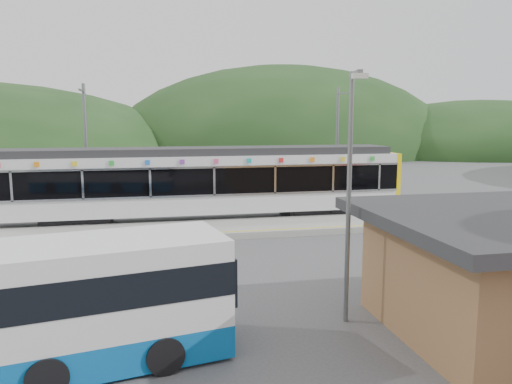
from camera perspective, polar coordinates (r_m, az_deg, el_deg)
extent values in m
plane|color=#4C4C4F|center=(20.07, -0.97, -6.61)|extent=(120.00, 120.00, 0.00)
ellipsoid|color=#1E3D19|center=(75.81, 3.18, 4.44)|extent=(52.00, 39.00, 26.00)
ellipsoid|color=#1E3D19|center=(83.00, 24.10, 4.07)|extent=(44.00, 33.00, 16.00)
cube|color=#9E9E99|center=(23.19, -2.53, -4.18)|extent=(26.00, 3.20, 0.30)
cube|color=yellow|center=(21.90, -1.97, -4.51)|extent=(26.00, 0.10, 0.01)
cube|color=black|center=(25.76, -19.68, -3.06)|extent=(3.20, 2.20, 0.56)
cube|color=black|center=(26.86, 6.59, -2.16)|extent=(3.20, 2.20, 0.56)
cube|color=silver|center=(25.49, -6.29, -1.04)|extent=(20.00, 2.90, 0.92)
cube|color=black|center=(25.33, -6.33, 1.61)|extent=(20.00, 2.96, 1.45)
cube|color=silver|center=(23.94, -5.96, -0.41)|extent=(20.00, 0.05, 0.10)
cube|color=silver|center=(23.77, -6.01, 2.81)|extent=(20.00, 0.05, 0.10)
cube|color=silver|center=(25.23, -6.37, 3.75)|extent=(20.00, 2.90, 0.45)
cube|color=#2D2D30|center=(25.20, -6.38, 4.67)|extent=(19.40, 2.50, 0.36)
cube|color=yellow|center=(28.19, 14.61, 1.41)|extent=(0.24, 2.92, 3.00)
cube|color=silver|center=(24.49, -26.17, 0.57)|extent=(0.10, 0.05, 1.35)
cube|color=silver|center=(23.92, -19.20, 0.79)|extent=(0.10, 0.05, 1.35)
cube|color=silver|center=(23.72, -12.00, 1.02)|extent=(0.10, 0.05, 1.35)
cube|color=silver|center=(23.90, -4.79, 1.23)|extent=(0.10, 0.05, 1.35)
cube|color=silver|center=(24.45, 2.21, 1.41)|extent=(0.10, 0.05, 1.35)
cube|color=silver|center=(25.34, 8.80, 1.57)|extent=(0.10, 0.05, 1.35)
cube|color=silver|center=(26.33, 13.90, 1.67)|extent=(0.10, 0.05, 1.35)
cube|color=orange|center=(24.15, -23.78, 2.90)|extent=(0.22, 0.04, 0.22)
cube|color=yellow|center=(23.87, -20.02, 3.05)|extent=(0.22, 0.04, 0.22)
cube|color=green|center=(23.70, -16.19, 3.19)|extent=(0.22, 0.04, 0.22)
cube|color=blue|center=(23.63, -12.31, 3.31)|extent=(0.22, 0.04, 0.22)
cube|color=purple|center=(23.67, -8.43, 3.42)|extent=(0.22, 0.04, 0.22)
cube|color=#E54C8C|center=(23.82, -4.58, 3.52)|extent=(0.22, 0.04, 0.22)
cube|color=#19A5A5|center=(24.08, -0.79, 3.59)|extent=(0.22, 0.04, 0.22)
cube|color=red|center=(24.44, 2.90, 3.65)|extent=(0.22, 0.04, 0.22)
cube|color=orange|center=(24.89, 6.47, 3.70)|extent=(0.22, 0.04, 0.22)
cube|color=yellow|center=(25.44, 9.90, 3.73)|extent=(0.22, 0.04, 0.22)
cube|color=green|center=(26.07, 13.17, 3.74)|extent=(0.22, 0.04, 0.22)
cylinder|color=slate|center=(27.89, -18.80, 4.46)|extent=(0.18, 0.18, 7.00)
cube|color=slate|center=(27.08, -19.32, 10.91)|extent=(0.08, 1.80, 0.08)
cylinder|color=slate|center=(29.67, 9.23, 5.01)|extent=(0.18, 0.18, 7.00)
cube|color=slate|center=(28.91, 9.95, 11.05)|extent=(0.08, 1.80, 0.08)
cylinder|color=black|center=(11.63, -22.82, -16.62)|extent=(1.24, 2.46, 0.80)
cylinder|color=black|center=(11.81, -11.55, -15.72)|extent=(1.24, 2.46, 0.80)
cylinder|color=slate|center=(12.64, 10.55, -1.01)|extent=(0.12, 0.12, 6.31)
cube|color=slate|center=(12.09, 11.82, 13.05)|extent=(0.34, 1.05, 0.12)
cube|color=silver|center=(11.65, 12.76, 12.79)|extent=(0.38, 0.25, 0.12)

